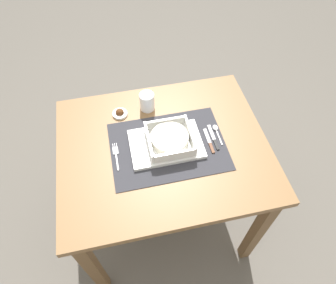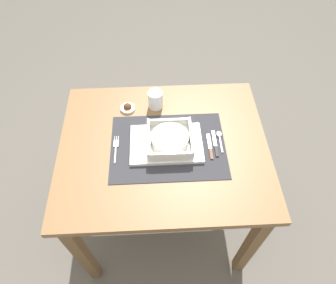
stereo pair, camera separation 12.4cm
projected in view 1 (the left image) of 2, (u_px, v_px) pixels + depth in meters
ground_plane at (165, 216)px, 1.86m from camera, size 6.00×6.00×0.00m
dining_table at (164, 161)px, 1.36m from camera, size 0.88×0.72×0.74m
placemat at (168, 146)px, 1.27m from camera, size 0.48×0.35×0.00m
serving_plate at (166, 144)px, 1.26m from camera, size 0.30×0.20×0.02m
porridge_bowl at (170, 140)px, 1.24m from camera, size 0.18×0.18×0.05m
fork at (116, 154)px, 1.24m from camera, size 0.02×0.14×0.00m
spoon at (216, 130)px, 1.31m from camera, size 0.02×0.11×0.01m
butter_knife at (214, 139)px, 1.28m from camera, size 0.01×0.14×0.01m
bread_knife at (210, 142)px, 1.27m from camera, size 0.01×0.13×0.01m
drinking_glass at (147, 102)px, 1.37m from camera, size 0.07×0.07×0.08m
condiment_saucer at (120, 113)px, 1.37m from camera, size 0.07×0.07×0.04m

